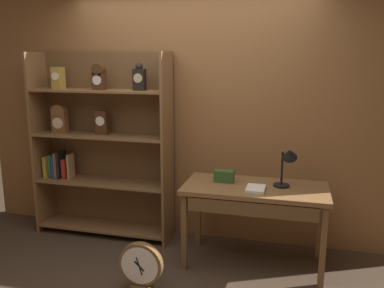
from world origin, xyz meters
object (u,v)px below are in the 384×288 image
Objects in this scene: desk_lamp at (288,161)px; toolbox_small at (224,176)px; bookshelf at (100,146)px; workbench at (255,197)px; open_repair_manual at (256,189)px; round_clock_large at (141,266)px.

toolbox_small is at bearing 175.28° from desk_lamp.
bookshelf reaches higher than workbench.
bookshelf is 10.62× the size of toolbox_small.
workbench is 0.13m from open_repair_manual.
bookshelf is 1.51× the size of workbench.
workbench is 0.34m from toolbox_small.
desk_lamp is 0.37m from open_repair_manual.
open_repair_manual is at bearing -80.66° from workbench.
workbench is 7.02× the size of toolbox_small.
toolbox_small is (-0.57, 0.05, -0.20)m from desk_lamp.
desk_lamp is (0.27, 0.04, 0.34)m from workbench.
workbench is at bearing 37.57° from round_clock_large.
open_repair_manual reaches higher than round_clock_large.
bookshelf is 1.97m from desk_lamp.
desk_lamp is 1.53m from round_clock_large.
workbench is 3.24× the size of desk_lamp.
desk_lamp is 0.60m from toolbox_small.
open_repair_manual is 0.54× the size of round_clock_large.
bookshelf reaches higher than round_clock_large.
workbench is (1.68, -0.33, -0.31)m from bookshelf.
toolbox_small is (1.39, -0.24, -0.16)m from bookshelf.
open_repair_manual is at bearing -29.18° from toolbox_small.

